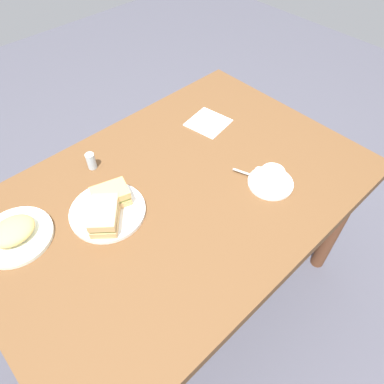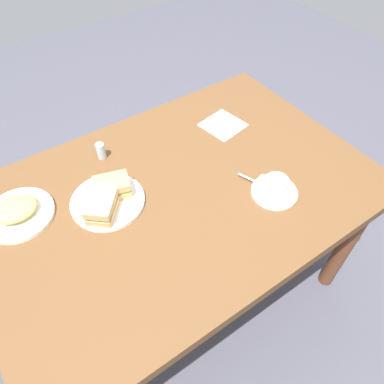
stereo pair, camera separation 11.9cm
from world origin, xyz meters
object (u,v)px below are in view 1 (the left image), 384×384
Objects in this scene: coffee_saucer at (270,183)px; sandwich_front at (111,196)px; sandwich_plate at (108,211)px; side_plate at (16,236)px; napkin at (208,123)px; dining_table at (179,205)px; sandwich_back at (105,216)px; coffee_cup at (272,176)px; salt_shaker at (91,161)px; spoon at (250,175)px.

sandwich_front is at bearing -33.33° from coffee_saucer.
sandwich_plate is 1.09× the size of side_plate.
coffee_saucer is 1.06× the size of napkin.
side_plate is (0.29, -0.10, -0.04)m from sandwich_front.
dining_table is 0.34m from coffee_saucer.
sandwich_back reaches higher than side_plate.
dining_table is 0.35m from coffee_cup.
sandwich_front reaches higher than sandwich_plate.
coffee_cup is at bearing 152.27° from side_plate.
sandwich_plate is 0.58m from napkin.
coffee_cup is 0.40m from napkin.
coffee_cup is (0.00, -0.00, 0.03)m from coffee_saucer.
sandwich_back is (0.26, -0.05, 0.13)m from dining_table.
sandwich_plate is at bearing -30.12° from coffee_saucer.
napkin is at bearing 167.81° from salt_shaker.
side_plate is at bearing -23.25° from sandwich_plate.
sandwich_plate is 1.56× the size of coffee_saucer.
coffee_cup reaches higher than napkin.
sandwich_front is at bearing 9.56° from napkin.
coffee_saucer is 0.03m from coffee_cup.
sandwich_plate is 0.23m from salt_shaker.
spoon is (-0.23, 0.13, 0.10)m from dining_table.
spoon is at bearing 160.29° from sandwich_back.
coffee_saucer is at bearing 149.88° from sandwich_plate.
coffee_cup reaches higher than sandwich_plate.
coffee_saucer is 0.40m from napkin.
coffee_saucer is (-0.52, 0.25, -0.04)m from sandwich_back.
sandwich_front is 0.59× the size of side_plate.
dining_table is 14.04× the size of spoon.
sandwich_plate is 0.06m from sandwich_back.
sandwich_front reaches higher than side_plate.
sandwich_back reaches higher than napkin.
sandwich_front is at bearing -138.40° from sandwich_back.
spoon is at bearing 155.28° from sandwich_plate.
sandwich_plate reaches higher than napkin.
sandwich_front reaches higher than spoon.
side_plate is 0.36m from salt_shaker.
salt_shaker is (0.41, -0.50, -0.01)m from coffee_cup.
coffee_cup reaches higher than salt_shaker.
coffee_cup is 1.67× the size of salt_shaker.
sandwich_plate is 2.33× the size of coffee_cup.
sandwich_back is 0.62m from napkin.
sandwich_plate is 0.29m from side_plate.
sandwich_front is 0.87× the size of sandwich_back.
spoon is at bearing 131.89° from salt_shaker.
sandwich_back is at bearing -10.17° from dining_table.
salt_shaker is at bearing -50.55° from coffee_saucer.
dining_table is 0.26m from sandwich_front.
sandwich_plate is 1.61× the size of sandwich_back.
napkin is (-0.83, 0.00, -0.01)m from side_plate.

